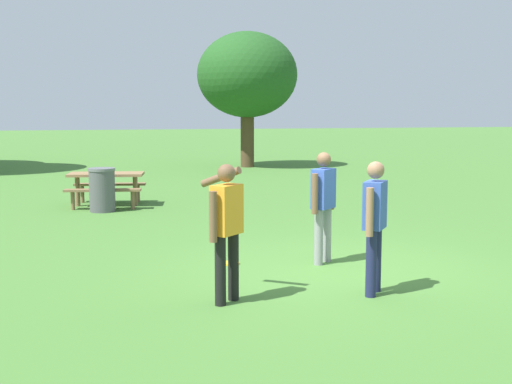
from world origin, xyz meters
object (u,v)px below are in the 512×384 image
object	(u,v)px
person_catcher	(323,200)
person_bystander	(375,219)
tree_far_right	(247,75)
person_thrower	(226,222)
trash_can_beside_table	(102,190)
picnic_table_near	(106,182)
frisbee	(230,263)

from	to	relation	value
person_catcher	person_bystander	distance (m)	1.71
tree_far_right	person_bystander	bearing A→B (deg)	-96.58
person_thrower	trash_can_beside_table	distance (m)	7.56
person_thrower	tree_far_right	bearing A→B (deg)	77.58
trash_can_beside_table	tree_far_right	xyz separation A→B (m)	(5.33, 10.08, 2.98)
person_catcher	picnic_table_near	bearing A→B (deg)	115.43
person_bystander	tree_far_right	size ratio (longest dim) A/B	0.32
picnic_table_near	trash_can_beside_table	xyz separation A→B (m)	(-0.09, -0.84, -0.08)
person_catcher	frisbee	bearing A→B (deg)	170.30
person_thrower	frisbee	size ratio (longest dim) A/B	6.18
person_thrower	person_bystander	size ratio (longest dim) A/B	1.00
frisbee	tree_far_right	xyz separation A→B (m)	(3.46, 15.58, 3.45)
person_thrower	person_catcher	bearing A→B (deg)	43.90
person_bystander	tree_far_right	distance (m)	17.81
picnic_table_near	trash_can_beside_table	distance (m)	0.85
person_bystander	picnic_table_near	size ratio (longest dim) A/B	0.87
person_thrower	frisbee	distance (m)	2.16
person_catcher	frisbee	xyz separation A→B (m)	(-1.34, 0.23, -0.93)
frisbee	tree_far_right	size ratio (longest dim) A/B	0.05
person_bystander	tree_far_right	bearing A→B (deg)	83.42
person_bystander	person_thrower	bearing A→B (deg)	178.84
frisbee	tree_far_right	distance (m)	16.32
person_catcher	frisbee	distance (m)	1.65
frisbee	trash_can_beside_table	distance (m)	5.83
person_catcher	tree_far_right	size ratio (longest dim) A/B	0.32
frisbee	trash_can_beside_table	world-z (taller)	trash_can_beside_table
person_catcher	tree_far_right	distance (m)	16.15
picnic_table_near	person_thrower	bearing A→B (deg)	-80.40
frisbee	person_bystander	bearing A→B (deg)	-53.35
person_bystander	tree_far_right	world-z (taller)	tree_far_right
person_catcher	person_thrower	bearing A→B (deg)	-136.10
person_thrower	person_bystander	xyz separation A→B (m)	(1.83, -0.04, -0.02)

